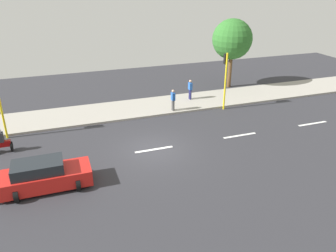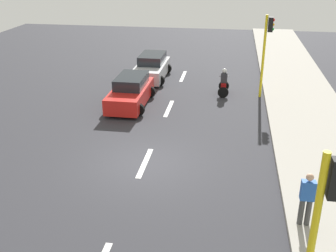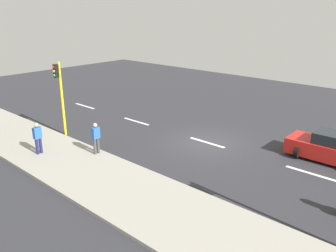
{
  "view_description": "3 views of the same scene",
  "coord_description": "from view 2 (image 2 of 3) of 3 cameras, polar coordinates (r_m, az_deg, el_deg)",
  "views": [
    {
      "loc": [
        -17.36,
        5.15,
        9.7
      ],
      "look_at": [
        1.14,
        -1.31,
        0.92
      ],
      "focal_mm": 35.63,
      "sensor_mm": 36.0,
      "label": 1
    },
    {
      "loc": [
        3.09,
        -13.73,
        7.58
      ],
      "look_at": [
        0.86,
        0.28,
        1.5
      ],
      "focal_mm": 43.94,
      "sensor_mm": 36.0,
      "label": 2
    },
    {
      "loc": [
        15.52,
        10.76,
        7.4
      ],
      "look_at": [
        2.41,
        -0.9,
        1.43
      ],
      "focal_mm": 36.94,
      "sensor_mm": 36.0,
      "label": 3
    }
  ],
  "objects": [
    {
      "name": "ground_plane",
      "position": [
        16.01,
        -3.22,
        -5.3
      ],
      "size": [
        40.0,
        60.0,
        0.1
      ],
      "primitive_type": "cube",
      "color": "#2D2D33"
    },
    {
      "name": "sidewalk",
      "position": [
        16.13,
        22.05,
        -6.39
      ],
      "size": [
        4.0,
        60.0,
        0.15
      ],
      "primitive_type": "cube",
      "color": "#9E998E",
      "rests_on": "ground"
    },
    {
      "name": "lane_stripe_mid",
      "position": [
        15.98,
        -3.23,
        -5.12
      ],
      "size": [
        0.2,
        2.4,
        0.01
      ],
      "primitive_type": "cube",
      "color": "white",
      "rests_on": "ground"
    },
    {
      "name": "lane_stripe_south",
      "position": [
        21.36,
        0.12,
        2.44
      ],
      "size": [
        0.2,
        2.4,
        0.01
      ],
      "primitive_type": "cube",
      "color": "white",
      "rests_on": "ground"
    },
    {
      "name": "lane_stripe_far_south",
      "position": [
        27.0,
        2.11,
        6.9
      ],
      "size": [
        0.2,
        2.4,
        0.01
      ],
      "primitive_type": "cube",
      "color": "white",
      "rests_on": "ground"
    },
    {
      "name": "car_silver",
      "position": [
        26.4,
        -2.29,
        8.11
      ],
      "size": [
        2.16,
        4.23,
        1.52
      ],
      "color": "#B7B7BC",
      "rests_on": "ground"
    },
    {
      "name": "car_red",
      "position": [
        21.78,
        -5.21,
        4.73
      ],
      "size": [
        2.12,
        4.29,
        1.52
      ],
      "color": "red",
      "rests_on": "ground"
    },
    {
      "name": "motorcycle",
      "position": [
        23.55,
        7.74,
        5.87
      ],
      "size": [
        0.6,
        1.3,
        1.53
      ],
      "color": "black",
      "rests_on": "ground"
    },
    {
      "name": "pedestrian_by_tree",
      "position": [
        12.58,
        18.7,
        -9.39
      ],
      "size": [
        0.4,
        0.24,
        1.69
      ],
      "color": "#3F3F3F",
      "rests_on": "sidewalk"
    },
    {
      "name": "traffic_light_corner",
      "position": [
        8.13,
        20.3,
        -13.35
      ],
      "size": [
        0.49,
        0.24,
        4.5
      ],
      "color": "yellow",
      "rests_on": "ground"
    },
    {
      "name": "traffic_light_midblock",
      "position": [
        22.93,
        13.47,
        10.89
      ],
      "size": [
        0.49,
        0.24,
        4.5
      ],
      "color": "yellow",
      "rests_on": "ground"
    }
  ]
}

